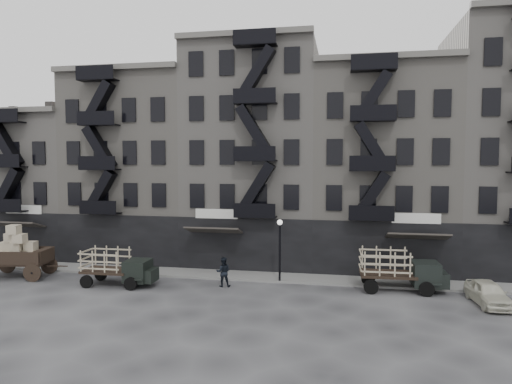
% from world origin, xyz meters
% --- Properties ---
extents(ground, '(140.00, 140.00, 0.00)m').
position_xyz_m(ground, '(0.00, 0.00, 0.00)').
color(ground, '#38383A').
rests_on(ground, ground).
extents(sidewalk, '(55.00, 2.50, 0.15)m').
position_xyz_m(sidewalk, '(0.00, 3.75, 0.07)').
color(sidewalk, slate).
rests_on(sidewalk, ground).
extents(building_west, '(10.00, 11.35, 13.20)m').
position_xyz_m(building_west, '(-20.00, 9.83, 6.00)').
color(building_west, gray).
rests_on(building_west, ground).
extents(building_midwest, '(10.00, 11.35, 16.20)m').
position_xyz_m(building_midwest, '(-10.00, 9.83, 7.50)').
color(building_midwest, gray).
rests_on(building_midwest, ground).
extents(building_center, '(10.00, 11.35, 18.20)m').
position_xyz_m(building_center, '(-0.00, 9.82, 8.50)').
color(building_center, gray).
rests_on(building_center, ground).
extents(building_mideast, '(10.00, 11.35, 16.20)m').
position_xyz_m(building_mideast, '(10.00, 9.83, 7.50)').
color(building_mideast, gray).
rests_on(building_mideast, ground).
extents(lamp_post, '(0.36, 0.36, 4.28)m').
position_xyz_m(lamp_post, '(3.00, 2.60, 2.78)').
color(lamp_post, black).
rests_on(lamp_post, ground).
extents(wagon, '(4.67, 2.91, 3.72)m').
position_xyz_m(wagon, '(-15.31, 0.63, 2.13)').
color(wagon, black).
rests_on(wagon, ground).
extents(stake_truck_west, '(4.89, 2.09, 2.43)m').
position_xyz_m(stake_truck_west, '(-7.40, 0.00, 1.39)').
color(stake_truck_west, black).
rests_on(stake_truck_west, ground).
extents(stake_truck_east, '(5.33, 2.35, 2.64)m').
position_xyz_m(stake_truck_east, '(10.68, 2.15, 1.51)').
color(stake_truck_east, black).
rests_on(stake_truck_east, ground).
extents(car_east, '(1.98, 4.15, 1.37)m').
position_xyz_m(car_east, '(15.31, 0.22, 0.68)').
color(car_east, beige).
rests_on(car_east, ground).
extents(pedestrian_mid, '(1.07, 0.91, 1.94)m').
position_xyz_m(pedestrian_mid, '(-0.49, 1.04, 0.97)').
color(pedestrian_mid, black).
rests_on(pedestrian_mid, ground).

